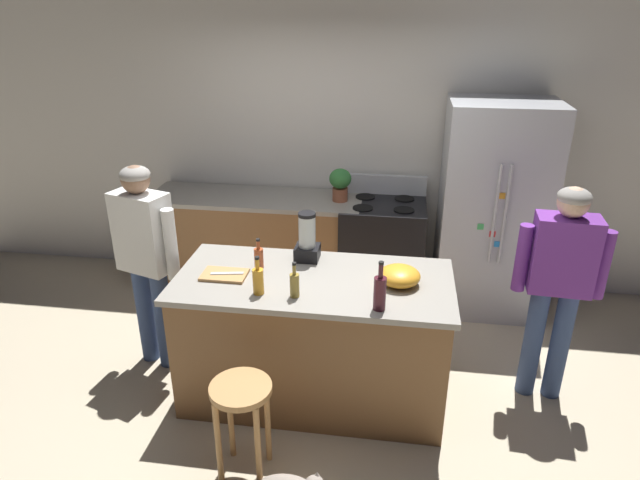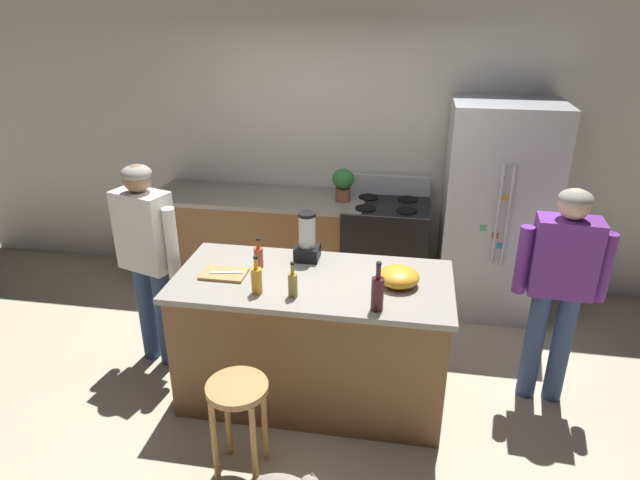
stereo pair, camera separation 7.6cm
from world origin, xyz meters
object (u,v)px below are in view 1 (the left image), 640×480
(kitchen_island, at_px, (314,338))
(chef_knife, at_px, (227,273))
(person_by_island_left, at_px, (145,250))
(stove_range, at_px, (382,250))
(blender_appliance, at_px, (307,240))
(bottle_cooking_sauce, at_px, (259,257))
(bottle_wine, at_px, (380,292))
(potted_plant, at_px, (340,182))
(bottle_soda, at_px, (258,280))
(cutting_board, at_px, (224,275))
(mixing_bowl, at_px, (399,276))
(bottle_vinegar, at_px, (295,284))
(bar_stool, at_px, (242,406))
(refrigerator, at_px, (492,210))
(person_by_sink_right, at_px, (559,276))

(kitchen_island, height_order, chef_knife, chef_knife)
(person_by_island_left, bearing_deg, stove_range, 37.89)
(blender_appliance, height_order, bottle_cooking_sauce, blender_appliance)
(blender_appliance, height_order, bottle_wine, blender_appliance)
(potted_plant, relative_size, bottle_soda, 1.17)
(person_by_island_left, relative_size, cutting_board, 5.35)
(blender_appliance, height_order, mixing_bowl, blender_appliance)
(bottle_vinegar, xyz_separation_m, cutting_board, (-0.52, 0.20, -0.08))
(bar_stool, height_order, bottle_vinegar, bottle_vinegar)
(kitchen_island, xyz_separation_m, chef_knife, (-0.58, -0.05, 0.49))
(mixing_bowl, height_order, chef_knife, mixing_bowl)
(refrigerator, relative_size, chef_knife, 8.59)
(chef_knife, bearing_deg, kitchen_island, -5.53)
(person_by_island_left, xyz_separation_m, blender_appliance, (1.19, 0.07, 0.12))
(stove_range, height_order, bottle_cooking_sauce, bottle_cooking_sauce)
(bottle_soda, bearing_deg, blender_appliance, 67.70)
(refrigerator, distance_m, blender_appliance, 1.89)
(person_by_sink_right, distance_m, bottle_wine, 1.31)
(person_by_sink_right, xyz_separation_m, blender_appliance, (-1.71, 0.04, 0.14))
(kitchen_island, distance_m, person_by_sink_right, 1.71)
(blender_appliance, distance_m, bottle_vinegar, 0.55)
(potted_plant, height_order, blender_appliance, blender_appliance)
(kitchen_island, relative_size, person_by_island_left, 1.15)
(potted_plant, relative_size, chef_knife, 1.36)
(person_by_sink_right, height_order, cutting_board, person_by_sink_right)
(bar_stool, xyz_separation_m, bottle_wine, (0.75, 0.45, 0.56))
(kitchen_island, height_order, person_by_island_left, person_by_island_left)
(stove_range, height_order, cutting_board, stove_range)
(bottle_vinegar, xyz_separation_m, chef_knife, (-0.50, 0.20, -0.06))
(person_by_island_left, distance_m, cutting_board, 0.73)
(potted_plant, distance_m, mixing_bowl, 1.65)
(bottle_wine, bearing_deg, person_by_sink_right, 26.43)
(kitchen_island, xyz_separation_m, bottle_vinegar, (-0.08, -0.25, 0.56))
(stove_range, bearing_deg, person_by_island_left, -142.11)
(kitchen_island, height_order, blender_appliance, blender_appliance)
(stove_range, height_order, person_by_sink_right, person_by_sink_right)
(kitchen_island, height_order, cutting_board, cutting_board)
(refrigerator, bearing_deg, mixing_bowl, -117.81)
(bottle_vinegar, distance_m, cutting_board, 0.56)
(blender_appliance, relative_size, bottle_cooking_sauce, 1.63)
(person_by_island_left, distance_m, blender_appliance, 1.19)
(bottle_vinegar, height_order, mixing_bowl, bottle_vinegar)
(person_by_sink_right, height_order, bottle_vinegar, person_by_sink_right)
(bar_stool, height_order, bottle_cooking_sauce, bottle_cooking_sauce)
(person_by_island_left, height_order, blender_appliance, person_by_island_left)
(person_by_sink_right, xyz_separation_m, bottle_cooking_sauce, (-2.01, -0.14, 0.07))
(bottle_wine, height_order, cutting_board, bottle_wine)
(bar_stool, bearing_deg, bottle_vinegar, 67.55)
(kitchen_island, xyz_separation_m, bar_stool, (-0.30, -0.78, 0.03))
(bottle_soda, bearing_deg, person_by_island_left, 154.41)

